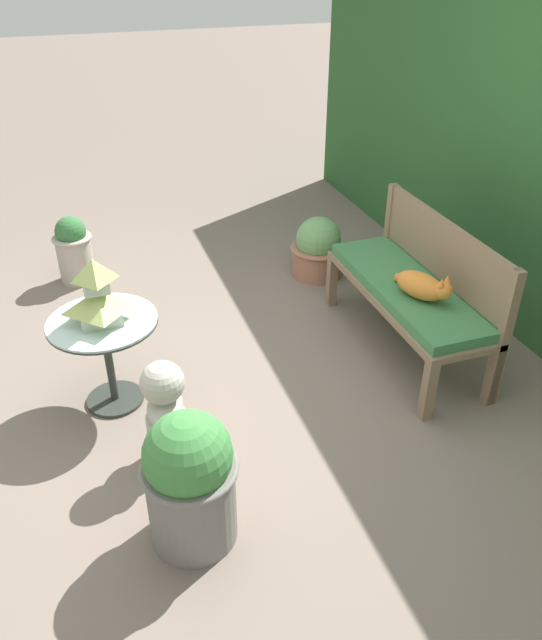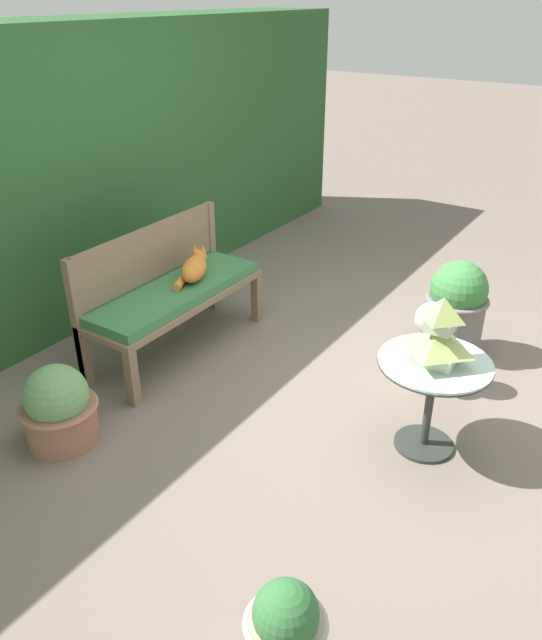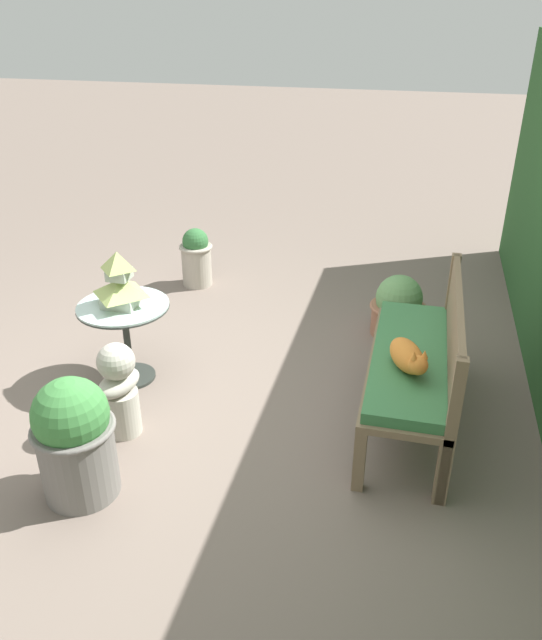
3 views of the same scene
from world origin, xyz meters
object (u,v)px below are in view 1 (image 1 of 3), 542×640
(potted_plant_hedge_corner, at_px, (190,480))
(potted_plant_patio_mid, at_px, (74,249))
(garden_bench, at_px, (407,294))
(cat, at_px, (423,286))
(garden_bust, at_px, (166,411))
(potted_plant_path_edge, at_px, (318,249))
(pagoda_birdhouse, at_px, (98,295))
(patio_table, at_px, (105,339))

(potted_plant_hedge_corner, distance_m, potted_plant_patio_mid, 2.60)
(garden_bench, relative_size, potted_plant_hedge_corner, 2.03)
(cat, xyz_separation_m, potted_plant_patio_mid, (-1.77, -1.85, -0.29))
(garden_bust, distance_m, potted_plant_hedge_corner, 0.50)
(potted_plant_path_edge, bearing_deg, pagoda_birdhouse, -57.93)
(cat, distance_m, potted_plant_patio_mid, 2.57)
(patio_table, height_order, garden_bust, garden_bust)
(potted_plant_hedge_corner, xyz_separation_m, potted_plant_patio_mid, (-2.58, -0.31, -0.08))
(garden_bench, height_order, potted_plant_patio_mid, potted_plant_patio_mid)
(garden_bust, bearing_deg, patio_table, -144.79)
(pagoda_birdhouse, xyz_separation_m, potted_plant_path_edge, (-1.04, 1.66, -0.48))
(patio_table, relative_size, pagoda_birdhouse, 1.63)
(patio_table, distance_m, potted_plant_path_edge, 1.97)
(pagoda_birdhouse, distance_m, potted_plant_path_edge, 2.02)
(patio_table, distance_m, potted_plant_hedge_corner, 1.07)
(cat, relative_size, patio_table, 0.71)
(patio_table, bearing_deg, potted_plant_path_edge, 122.07)
(garden_bench, height_order, cat, cat)
(potted_plant_path_edge, relative_size, potted_plant_hedge_corner, 0.70)
(garden_bench, bearing_deg, cat, -5.73)
(patio_table, bearing_deg, potted_plant_hedge_corner, 11.95)
(potted_plant_patio_mid, bearing_deg, potted_plant_path_edge, 74.19)
(potted_plant_path_edge, relative_size, potted_plant_patio_mid, 0.91)
(cat, height_order, potted_plant_patio_mid, cat)
(cat, relative_size, garden_bust, 0.71)
(garden_bench, bearing_deg, potted_plant_hedge_corner, -57.63)
(garden_bust, height_order, potted_plant_patio_mid, garden_bust)
(pagoda_birdhouse, distance_m, potted_plant_hedge_corner, 1.12)
(potted_plant_hedge_corner, bearing_deg, cat, 117.73)
(garden_bust, xyz_separation_m, potted_plant_path_edge, (-1.58, 1.45, -0.09))
(cat, height_order, patio_table, cat)
(patio_table, bearing_deg, potted_plant_patio_mid, -176.84)
(potted_plant_patio_mid, bearing_deg, potted_plant_hedge_corner, 6.75)
(cat, distance_m, potted_plant_path_edge, 1.32)
(cat, bearing_deg, garden_bench, 149.66)
(patio_table, xyz_separation_m, potted_plant_hedge_corner, (1.04, 0.22, -0.09))
(garden_bench, relative_size, cat, 3.25)
(potted_plant_path_edge, distance_m, potted_plant_hedge_corner, 2.53)
(potted_plant_patio_mid, bearing_deg, garden_bust, 8.08)
(potted_plant_hedge_corner, bearing_deg, garden_bust, -178.81)
(potted_plant_path_edge, xyz_separation_m, potted_plant_patio_mid, (-0.49, -1.75, 0.05))
(garden_bench, xyz_separation_m, pagoda_birdhouse, (-0.05, -1.78, 0.29))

